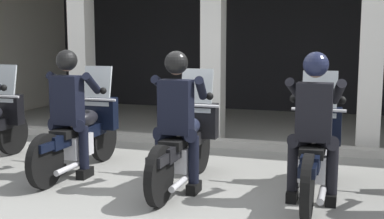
{
  "coord_description": "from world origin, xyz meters",
  "views": [
    {
      "loc": [
        1.86,
        -5.36,
        1.71
      ],
      "look_at": [
        0.0,
        0.31,
        0.86
      ],
      "focal_mm": 46.5,
      "sensor_mm": 36.0,
      "label": 1
    }
  ],
  "objects_px": {
    "police_officer_left": "(69,102)",
    "police_officer_right": "(314,115)",
    "motorcycle_right": "(315,150)",
    "motorcycle_center": "(185,143)",
    "motorcycle_left": "(82,133)",
    "police_officer_center": "(177,109)"
  },
  "relations": [
    {
      "from": "motorcycle_left",
      "to": "motorcycle_right",
      "type": "xyz_separation_m",
      "value": [
        2.96,
        -0.09,
        0.0
      ]
    },
    {
      "from": "motorcycle_right",
      "to": "police_officer_right",
      "type": "bearing_deg",
      "value": -105.2
    },
    {
      "from": "motorcycle_right",
      "to": "police_officer_right",
      "type": "distance_m",
      "value": 0.52
    },
    {
      "from": "police_officer_left",
      "to": "police_officer_right",
      "type": "distance_m",
      "value": 2.96
    },
    {
      "from": "police_officer_left",
      "to": "police_officer_right",
      "type": "xyz_separation_m",
      "value": [
        2.96,
        -0.09,
        0.0
      ]
    },
    {
      "from": "motorcycle_left",
      "to": "police_officer_center",
      "type": "bearing_deg",
      "value": -27.77
    },
    {
      "from": "police_officer_left",
      "to": "police_officer_center",
      "type": "xyz_separation_m",
      "value": [
        1.48,
        -0.17,
        0.0
      ]
    },
    {
      "from": "motorcycle_center",
      "to": "motorcycle_right",
      "type": "xyz_separation_m",
      "value": [
        1.48,
        0.07,
        0.0
      ]
    },
    {
      "from": "police_officer_center",
      "to": "motorcycle_right",
      "type": "distance_m",
      "value": 1.59
    },
    {
      "from": "motorcycle_left",
      "to": "police_officer_left",
      "type": "relative_size",
      "value": 1.29
    },
    {
      "from": "motorcycle_left",
      "to": "motorcycle_right",
      "type": "distance_m",
      "value": 2.96
    },
    {
      "from": "police_officer_center",
      "to": "motorcycle_right",
      "type": "relative_size",
      "value": 0.78
    },
    {
      "from": "police_officer_center",
      "to": "police_officer_right",
      "type": "relative_size",
      "value": 1.0
    },
    {
      "from": "motorcycle_left",
      "to": "police_officer_left",
      "type": "xyz_separation_m",
      "value": [
        -0.0,
        -0.28,
        0.44
      ]
    },
    {
      "from": "police_officer_left",
      "to": "motorcycle_right",
      "type": "relative_size",
      "value": 0.78
    },
    {
      "from": "motorcycle_right",
      "to": "police_officer_right",
      "type": "xyz_separation_m",
      "value": [
        -0.0,
        -0.28,
        0.44
      ]
    },
    {
      "from": "motorcycle_right",
      "to": "motorcycle_left",
      "type": "bearing_deg",
      "value": 163.25
    },
    {
      "from": "police_officer_left",
      "to": "police_officer_right",
      "type": "bearing_deg",
      "value": -12.59
    },
    {
      "from": "police_officer_left",
      "to": "motorcycle_right",
      "type": "bearing_deg",
      "value": -7.1
    },
    {
      "from": "motorcycle_left",
      "to": "police_officer_center",
      "type": "height_order",
      "value": "police_officer_center"
    },
    {
      "from": "motorcycle_center",
      "to": "police_officer_right",
      "type": "distance_m",
      "value": 1.56
    },
    {
      "from": "police_officer_left",
      "to": "motorcycle_center",
      "type": "xyz_separation_m",
      "value": [
        1.48,
        0.12,
        -0.44
      ]
    }
  ]
}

